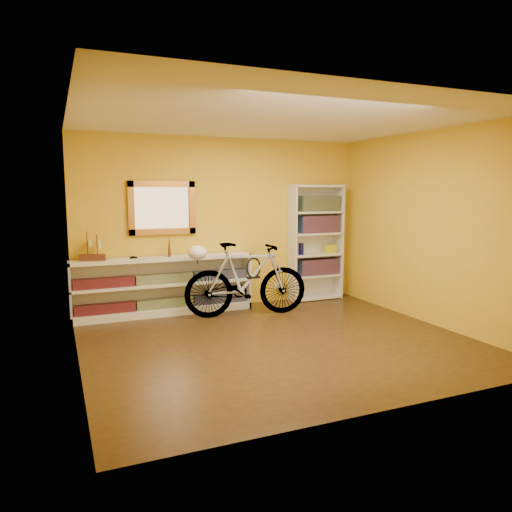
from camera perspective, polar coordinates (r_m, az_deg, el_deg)
name	(u,v)px	position (r m, az deg, el deg)	size (l,w,h in m)	color
floor	(279,342)	(5.87, 2.69, -10.13)	(4.50, 4.00, 0.01)	#311F0D
ceiling	(280,119)	(5.65, 2.87, 15.97)	(4.50, 4.00, 0.01)	silver
back_wall	(223,223)	(7.46, -3.90, 3.90)	(4.50, 0.01, 2.60)	gold
left_wall	(73,241)	(5.07, -20.91, 1.62)	(0.01, 4.00, 2.60)	gold
right_wall	(430,228)	(6.89, 19.98, 3.14)	(0.01, 4.00, 2.60)	gold
gilt_mirror	(162,208)	(7.16, -11.06, 5.62)	(0.98, 0.06, 0.78)	brown
wall_socket	(276,286)	(7.92, 2.40, -3.54)	(0.09, 0.01, 0.09)	silver
console_unit	(164,286)	(7.13, -10.82, -3.49)	(2.60, 0.35, 0.85)	silver
cd_row_lower	(165,303)	(7.17, -10.74, -5.51)	(2.50, 0.13, 0.14)	black
cd_row_upper	(164,279)	(7.09, -10.81, -2.64)	(2.50, 0.13, 0.14)	navy
model_ship	(92,246)	(6.91, -18.85, 1.12)	(0.34, 0.13, 0.40)	#442013
toy_car	(134,258)	(6.99, -14.31, -0.28)	(0.00, 0.00, 0.00)	black
bronze_ornament	(169,246)	(7.06, -10.25, 1.22)	(0.05, 0.05, 0.32)	brown
decorative_orb	(193,253)	(7.16, -7.52, 0.39)	(0.08, 0.08, 0.08)	brown
bookcase	(316,243)	(7.99, 7.10, 1.59)	(0.90, 0.30, 1.90)	silver
book_row_a	(318,267)	(8.06, 7.36, -1.26)	(0.70, 0.22, 0.26)	maroon
book_row_b	(319,224)	(7.98, 7.45, 3.78)	(0.70, 0.22, 0.28)	maroon
book_row_c	(319,204)	(7.97, 7.49, 6.18)	(0.70, 0.22, 0.25)	#174D53
travel_mug	(301,249)	(7.84, 5.36, 0.84)	(0.08, 0.08, 0.19)	navy
red_tin	(305,206)	(7.87, 5.80, 5.89)	(0.13, 0.13, 0.17)	maroon
yellow_bag	(330,249)	(8.09, 8.77, 0.84)	(0.19, 0.13, 0.15)	gold
bicycle	(246,279)	(6.91, -1.15, -2.77)	(1.83, 0.47, 1.07)	silver
helmet	(197,253)	(6.72, -6.96, 0.40)	(0.27, 0.26, 0.20)	white
u_lock	(254,268)	(6.91, -0.29, -1.41)	(0.23, 0.23, 0.02)	black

